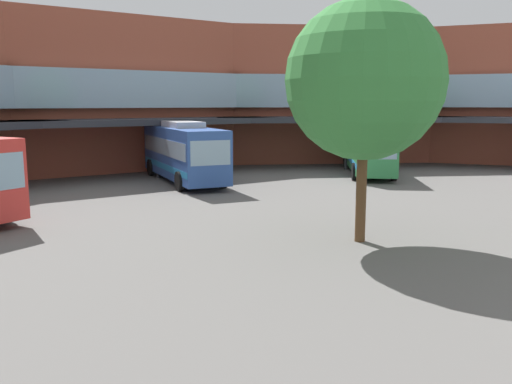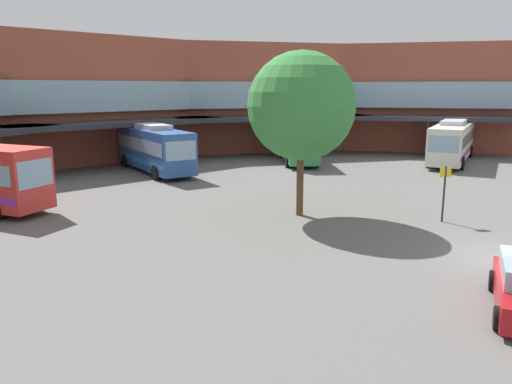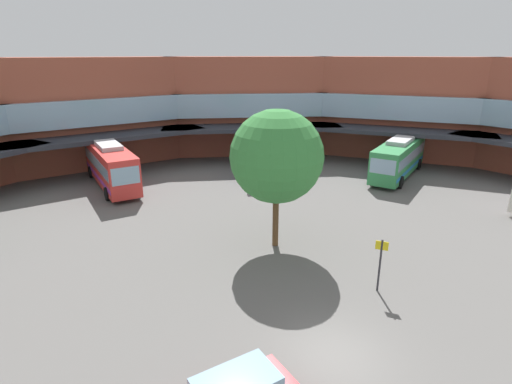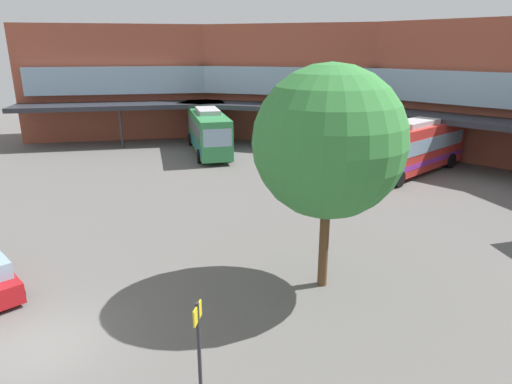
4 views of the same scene
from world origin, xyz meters
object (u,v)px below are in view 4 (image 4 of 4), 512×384
(bus_3, at_px, (413,147))
(stop_sign_post, at_px, (199,340))
(bus_0, at_px, (208,131))
(plaza_tree, at_px, (329,142))

(bus_3, height_order, stop_sign_post, bus_3)
(bus_0, height_order, plaza_tree, plaza_tree)
(bus_3, distance_m, stop_sign_post, 25.14)
(bus_0, xyz_separation_m, bus_3, (13.76, 9.39, 0.03))
(bus_3, xyz_separation_m, plaza_tree, (8.93, -15.81, 3.61))
(plaza_tree, bearing_deg, stop_sign_post, -66.69)
(bus_0, distance_m, plaza_tree, 23.86)
(bus_3, xyz_separation_m, stop_sign_post, (11.70, -22.25, -0.26))
(stop_sign_post, bearing_deg, bus_3, 117.75)
(stop_sign_post, bearing_deg, plaza_tree, 113.31)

